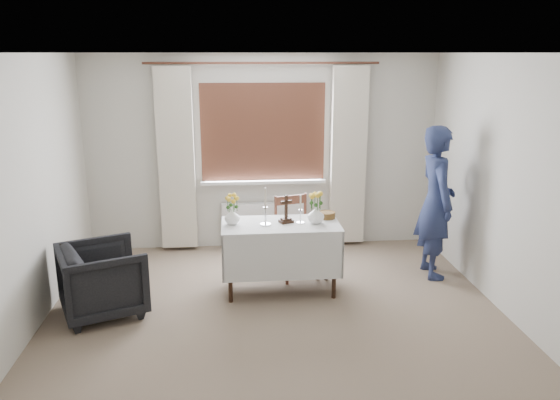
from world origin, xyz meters
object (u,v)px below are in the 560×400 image
at_px(altar_table, 281,257).
at_px(person, 436,202).
at_px(flower_vase_left, 232,216).
at_px(flower_vase_right, 316,215).
at_px(wooden_cross, 286,209).
at_px(wooden_chair, 296,238).
at_px(armchair, 103,280).

distance_m(altar_table, person, 1.88).
distance_m(person, flower_vase_left, 2.31).
height_order(person, flower_vase_right, person).
height_order(altar_table, wooden_cross, wooden_cross).
bearing_deg(wooden_chair, flower_vase_left, -169.41).
xyz_separation_m(altar_table, person, (1.79, 0.30, 0.49)).
relative_size(flower_vase_left, flower_vase_right, 0.91).
xyz_separation_m(altar_table, flower_vase_left, (-0.51, 0.03, 0.46)).
distance_m(armchair, wooden_cross, 1.97).
bearing_deg(person, wooden_chair, 87.60).
xyz_separation_m(armchair, wooden_cross, (1.84, 0.40, 0.56)).
height_order(wooden_cross, flower_vase_left, wooden_cross).
distance_m(altar_table, wooden_cross, 0.54).
bearing_deg(armchair, wooden_cross, -100.29).
height_order(altar_table, wooden_chair, wooden_chair).
relative_size(person, wooden_cross, 5.79).
relative_size(armchair, wooden_cross, 2.59).
relative_size(altar_table, flower_vase_left, 7.40).
bearing_deg(altar_table, person, 9.51).
bearing_deg(armchair, wooden_chair, -91.84).
height_order(wooden_chair, armchair, wooden_chair).
distance_m(wooden_chair, wooden_cross, 0.59).
height_order(altar_table, flower_vase_left, flower_vase_left).
xyz_separation_m(wooden_cross, flower_vase_left, (-0.57, 0.00, -0.07)).
relative_size(armchair, flower_vase_right, 4.22).
xyz_separation_m(armchair, flower_vase_right, (2.15, 0.36, 0.50)).
bearing_deg(wooden_cross, flower_vase_left, 157.86).
height_order(altar_table, flower_vase_right, flower_vase_right).
bearing_deg(flower_vase_left, flower_vase_right, -2.84).
bearing_deg(flower_vase_left, armchair, -162.63).
relative_size(wooden_cross, flower_vase_left, 1.79).
xyz_separation_m(armchair, person, (3.57, 0.67, 0.52)).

